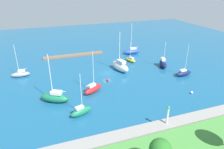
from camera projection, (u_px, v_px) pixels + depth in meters
name	position (u px, v px, depth m)	size (l,w,h in m)	color
water	(107.00, 73.00, 62.56)	(160.00, 160.00, 0.00)	#19567F
pier_dock	(74.00, 55.00, 77.14)	(22.41, 2.64, 0.53)	brown
breakwater	(156.00, 129.00, 37.71)	(57.62, 2.75, 1.45)	gray
harbor_beacon	(168.00, 114.00, 37.20)	(0.56, 0.56, 3.73)	silver
sailboat_green_along_channel	(55.00, 97.00, 47.16)	(7.19, 5.64, 11.62)	#19724C
sailboat_navy_off_beacon	(163.00, 64.00, 66.69)	(3.56, 5.80, 8.45)	#141E4C
sailboat_gray_lone_south	(21.00, 74.00, 59.87)	(5.25, 1.97, 9.81)	gray
sailboat_red_near_pier	(93.00, 89.00, 51.27)	(5.81, 4.53, 10.75)	red
sailboat_blue_east_end	(132.00, 51.00, 78.96)	(6.65, 2.50, 11.79)	#2347B2
sailboat_white_far_south	(120.00, 66.00, 63.85)	(4.40, 8.25, 12.23)	white
sailboat_yellow_mid_basin	(131.00, 60.00, 71.36)	(2.87, 4.75, 6.98)	yellow
sailboat_green_outer_mooring	(81.00, 111.00, 42.51)	(5.17, 3.10, 9.42)	#19724C
sailboat_navy_by_breakwater	(184.00, 73.00, 60.40)	(5.49, 2.05, 9.73)	#141E4C
mooring_buoy_white	(192.00, 92.00, 50.99)	(0.64, 0.64, 0.64)	white
mooring_buoy_red	(108.00, 80.00, 57.42)	(0.73, 0.73, 0.73)	red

